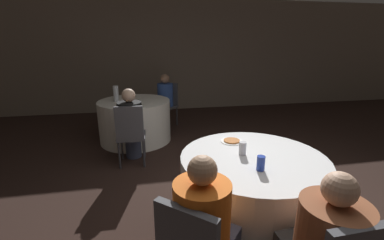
# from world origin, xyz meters

# --- Properties ---
(ground_plane) EXTENTS (16.00, 16.00, 0.00)m
(ground_plane) POSITION_xyz_m (0.00, 0.00, 0.00)
(ground_plane) COLOR black
(wall_back) EXTENTS (16.00, 0.06, 2.80)m
(wall_back) POSITION_xyz_m (0.00, 4.69, 1.40)
(wall_back) COLOR gray
(wall_back) RESTS_ON ground_plane
(table_near) EXTENTS (1.33, 1.33, 0.74)m
(table_near) POSITION_xyz_m (-0.08, -0.12, 0.37)
(table_near) COLOR white
(table_near) RESTS_ON ground_plane
(table_far) EXTENTS (1.27, 1.27, 0.74)m
(table_far) POSITION_xyz_m (-1.21, 2.47, 0.37)
(table_far) COLOR white
(table_far) RESTS_ON ground_plane
(chair_far_northeast) EXTENTS (0.56, 0.56, 0.92)m
(chair_far_northeast) POSITION_xyz_m (-0.53, 3.27, 0.54)
(chair_far_northeast) COLOR #47474C
(chair_far_northeast) RESTS_ON ground_plane
(chair_far_south) EXTENTS (0.41, 0.42, 0.92)m
(chair_far_south) POSITION_xyz_m (-1.25, 1.42, 0.54)
(chair_far_south) COLOR #47474C
(chair_far_south) RESTS_ON ground_plane
(person_black_shirt) EXTENTS (0.35, 0.51, 1.13)m
(person_black_shirt) POSITION_xyz_m (-1.24, 1.58, 0.57)
(person_black_shirt) COLOR #33384C
(person_black_shirt) RESTS_ON ground_plane
(person_orange_shirt) EXTENTS (0.47, 0.48, 1.14)m
(person_orange_shirt) POSITION_xyz_m (-0.69, -0.81, 0.58)
(person_orange_shirt) COLOR #33384C
(person_orange_shirt) RESTS_ON ground_plane
(person_blue_shirt) EXTENTS (0.46, 0.47, 1.12)m
(person_blue_shirt) POSITION_xyz_m (-0.64, 3.14, 0.56)
(person_blue_shirt) COLOR #282828
(person_blue_shirt) RESTS_ON ground_plane
(pizza_plate_near) EXTENTS (0.23, 0.23, 0.02)m
(pizza_plate_near) POSITION_xyz_m (-0.16, 0.27, 0.75)
(pizza_plate_near) COLOR white
(pizza_plate_near) RESTS_ON table_near
(soda_can_blue) EXTENTS (0.07, 0.07, 0.12)m
(soda_can_blue) POSITION_xyz_m (-0.14, -0.37, 0.81)
(soda_can_blue) COLOR #1E38A5
(soda_can_blue) RESTS_ON table_near
(soda_can_silver) EXTENTS (0.07, 0.07, 0.12)m
(soda_can_silver) POSITION_xyz_m (-0.17, -0.06, 0.81)
(soda_can_silver) COLOR silver
(soda_can_silver) RESTS_ON table_near
(bottle_far) EXTENTS (0.09, 0.09, 0.28)m
(bottle_far) POSITION_xyz_m (-1.51, 2.47, 0.88)
(bottle_far) COLOR silver
(bottle_far) RESTS_ON table_far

